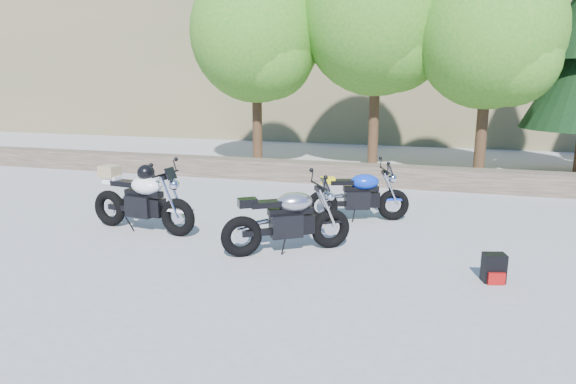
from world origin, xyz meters
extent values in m
plane|color=gray|center=(0.00, 0.00, 0.00)|extent=(90.00, 90.00, 0.00)
cube|color=#44382D|center=(0.00, 5.50, 0.25)|extent=(22.00, 0.55, 0.50)
cylinder|color=#382314|center=(-2.50, 7.20, 1.51)|extent=(0.28, 0.28, 3.02)
sphere|color=#2E7C1B|center=(-2.50, 7.20, 3.78)|extent=(3.67, 3.67, 3.67)
sphere|color=#2E7C1B|center=(-2.00, 6.90, 3.13)|extent=(2.38, 2.38, 2.38)
cylinder|color=#382314|center=(0.80, 7.60, 1.68)|extent=(0.28, 0.28, 3.36)
sphere|color=#2E7C1B|center=(0.80, 7.60, 4.20)|extent=(4.08, 4.08, 4.08)
sphere|color=#2E7C1B|center=(1.30, 7.30, 3.48)|extent=(2.64, 2.64, 2.64)
cylinder|color=#382314|center=(3.60, 7.00, 1.46)|extent=(0.28, 0.28, 2.91)
sphere|color=#2E7C1B|center=(3.60, 7.00, 3.64)|extent=(3.54, 3.54, 3.54)
sphere|color=#2E7C1B|center=(4.10, 6.70, 3.02)|extent=(2.29, 2.29, 2.29)
torus|color=black|center=(1.00, 0.59, 0.31)|extent=(0.61, 0.47, 0.62)
torus|color=black|center=(-0.18, -0.17, 0.31)|extent=(0.61, 0.47, 0.62)
cylinder|color=silver|center=(1.00, 0.59, 0.31)|extent=(0.20, 0.15, 0.21)
cylinder|color=silver|center=(-0.18, -0.17, 0.31)|extent=(0.20, 0.15, 0.21)
cube|color=black|center=(0.40, 0.20, 0.43)|extent=(0.55, 0.50, 0.35)
cube|color=black|center=(0.45, 0.24, 0.64)|extent=(0.66, 0.50, 0.10)
ellipsoid|color=#AAA9AE|center=(0.51, 0.27, 0.78)|extent=(0.67, 0.62, 0.30)
cube|color=black|center=(0.15, 0.04, 0.78)|extent=(0.52, 0.44, 0.09)
cube|color=black|center=(-0.09, -0.11, 0.82)|extent=(0.33, 0.31, 0.13)
cylinder|color=black|center=(0.84, 0.48, 1.00)|extent=(0.37, 0.56, 0.03)
sphere|color=silver|center=(0.97, 0.57, 0.83)|extent=(0.17, 0.17, 0.17)
torus|color=black|center=(-1.55, 0.48, 0.32)|extent=(0.66, 0.25, 0.65)
torus|color=black|center=(-2.99, 0.69, 0.32)|extent=(0.66, 0.25, 0.65)
cylinder|color=silver|center=(-1.55, 0.48, 0.32)|extent=(0.23, 0.07, 0.22)
cylinder|color=silver|center=(-2.99, 0.69, 0.32)|extent=(0.23, 0.07, 0.22)
cube|color=black|center=(-2.29, 0.59, 0.45)|extent=(0.52, 0.37, 0.36)
cube|color=black|center=(-2.22, 0.58, 0.67)|extent=(0.72, 0.26, 0.10)
ellipsoid|color=white|center=(-2.15, 0.57, 0.81)|extent=(0.63, 0.47, 0.31)
cube|color=black|center=(-2.59, 0.63, 0.81)|extent=(0.53, 0.29, 0.09)
cube|color=white|center=(-2.89, 0.68, 0.85)|extent=(0.31, 0.24, 0.13)
cylinder|color=black|center=(-1.75, 0.51, 1.04)|extent=(0.13, 0.67, 0.03)
sphere|color=silver|center=(-1.59, 0.49, 0.87)|extent=(0.18, 0.18, 0.18)
ellipsoid|color=black|center=(-2.15, 0.57, 1.03)|extent=(0.32, 0.34, 0.27)
cube|color=#907E54|center=(-2.93, 0.68, 0.99)|extent=(0.34, 0.30, 0.20)
torus|color=black|center=(1.81, 2.45, 0.29)|extent=(0.60, 0.33, 0.59)
torus|color=black|center=(0.56, 2.00, 0.29)|extent=(0.60, 0.33, 0.59)
cylinder|color=silver|center=(1.81, 2.45, 0.29)|extent=(0.20, 0.10, 0.20)
cylinder|color=silver|center=(0.56, 2.00, 0.29)|extent=(0.20, 0.10, 0.20)
cube|color=black|center=(1.17, 2.22, 0.40)|extent=(0.51, 0.41, 0.33)
cube|color=black|center=(1.23, 2.24, 0.60)|extent=(0.65, 0.35, 0.09)
ellipsoid|color=#0C30BF|center=(1.29, 2.26, 0.73)|extent=(0.61, 0.51, 0.28)
cube|color=black|center=(0.91, 2.13, 0.73)|extent=(0.50, 0.34, 0.08)
cube|color=yellow|center=(0.65, 2.03, 0.77)|extent=(0.30, 0.26, 0.12)
cylinder|color=black|center=(1.63, 2.39, 0.94)|extent=(0.23, 0.58, 0.03)
sphere|color=silver|center=(1.77, 2.43, 0.79)|extent=(0.16, 0.16, 0.16)
cube|color=black|center=(3.30, -0.15, 0.19)|extent=(0.32, 0.26, 0.38)
cube|color=#9B0E0C|center=(3.33, -0.26, 0.08)|extent=(0.22, 0.09, 0.16)
camera|label=1|loc=(2.46, -6.89, 2.61)|focal=32.00mm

